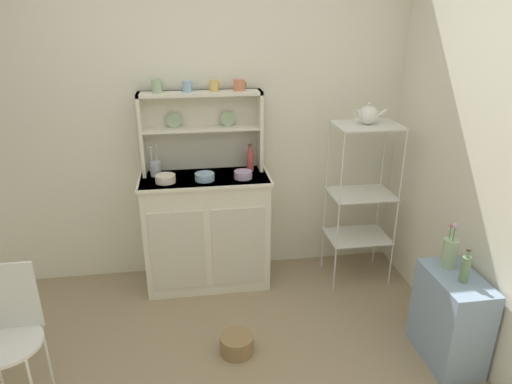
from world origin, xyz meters
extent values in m
cube|color=silver|center=(0.00, 1.62, 1.25)|extent=(3.84, 0.05, 2.50)
cube|color=silver|center=(0.01, 1.37, 0.45)|extent=(0.94, 0.42, 0.90)
cube|color=beige|center=(-0.21, 1.16, 0.41)|extent=(0.39, 0.01, 0.63)
cube|color=beige|center=(0.24, 1.16, 0.41)|extent=(0.39, 0.01, 0.63)
cube|color=white|center=(0.01, 1.37, 0.89)|extent=(0.97, 0.45, 0.02)
cube|color=silver|center=(0.01, 1.57, 1.20)|extent=(0.90, 0.02, 0.61)
cube|color=silver|center=(-0.42, 1.49, 1.20)|extent=(0.02, 0.18, 0.61)
cube|color=silver|center=(0.45, 1.49, 1.20)|extent=(0.02, 0.18, 0.61)
cube|color=silver|center=(0.01, 1.49, 1.23)|extent=(0.86, 0.16, 0.02)
cube|color=silver|center=(0.01, 1.49, 1.49)|extent=(0.90, 0.18, 0.02)
cylinder|color=#9EB78E|center=(-0.18, 1.53, 1.29)|extent=(0.11, 0.03, 0.11)
cylinder|color=#9EB78E|center=(0.21, 1.53, 1.29)|extent=(0.11, 0.03, 0.11)
cylinder|color=silver|center=(0.98, 1.10, 0.64)|extent=(0.01, 0.01, 1.28)
cylinder|color=silver|center=(1.44, 1.10, 0.64)|extent=(0.01, 0.01, 1.28)
cylinder|color=silver|center=(0.98, 1.43, 0.64)|extent=(0.01, 0.01, 1.28)
cylinder|color=silver|center=(1.44, 1.43, 0.64)|extent=(0.01, 0.01, 1.28)
cube|color=silver|center=(1.21, 1.27, 1.27)|extent=(0.48, 0.36, 0.01)
cube|color=silver|center=(1.21, 1.27, 0.73)|extent=(0.48, 0.36, 0.01)
cube|color=silver|center=(1.21, 1.27, 0.36)|extent=(0.48, 0.36, 0.01)
cube|color=#849EBC|center=(1.44, 0.27, 0.30)|extent=(0.28, 0.48, 0.59)
cylinder|color=white|center=(-0.94, 0.36, 0.23)|extent=(0.01, 0.01, 0.45)
cylinder|color=white|center=(-1.08, 0.22, 0.45)|extent=(0.36, 0.36, 0.02)
cube|color=white|center=(-1.08, 0.36, 0.65)|extent=(0.31, 0.02, 0.40)
cylinder|color=#93754C|center=(0.14, 0.50, 0.06)|extent=(0.22, 0.22, 0.12)
cylinder|color=#9EB78E|center=(-0.29, 1.49, 1.55)|extent=(0.08, 0.08, 0.09)
torus|color=#9EB78E|center=(-0.24, 1.49, 1.56)|extent=(0.01, 0.05, 0.05)
cylinder|color=#8EB2D1|center=(-0.08, 1.49, 1.55)|extent=(0.07, 0.07, 0.08)
torus|color=#8EB2D1|center=(-0.03, 1.49, 1.55)|extent=(0.01, 0.05, 0.05)
cylinder|color=#DBB760|center=(0.11, 1.49, 1.55)|extent=(0.06, 0.06, 0.08)
torus|color=#DBB760|center=(0.16, 1.49, 1.55)|extent=(0.01, 0.05, 0.05)
cylinder|color=#C67556|center=(0.30, 1.49, 1.55)|extent=(0.08, 0.08, 0.08)
torus|color=#C67556|center=(0.35, 1.49, 1.55)|extent=(0.01, 0.05, 0.05)
cylinder|color=silver|center=(-0.27, 1.29, 0.93)|extent=(0.14, 0.14, 0.05)
cylinder|color=#8EB2D1|center=(0.01, 1.29, 0.93)|extent=(0.14, 0.14, 0.05)
cylinder|color=#B79ECC|center=(0.29, 1.29, 0.93)|extent=(0.13, 0.13, 0.05)
cylinder|color=#B74C47|center=(0.37, 1.45, 0.98)|extent=(0.06, 0.06, 0.16)
cylinder|color=#B74C47|center=(0.37, 1.45, 1.08)|extent=(0.02, 0.02, 0.04)
cylinder|color=#4C382D|center=(0.37, 1.45, 1.11)|extent=(0.03, 0.03, 0.01)
cylinder|color=#B2B7C6|center=(-0.34, 1.45, 0.96)|extent=(0.08, 0.08, 0.11)
cylinder|color=silver|center=(-0.33, 1.47, 1.03)|extent=(0.03, 0.02, 0.18)
ellipsoid|color=silver|center=(-0.33, 1.47, 1.13)|extent=(0.02, 0.01, 0.01)
cylinder|color=silver|center=(-0.37, 1.45, 1.03)|extent=(0.01, 0.03, 0.17)
ellipsoid|color=silver|center=(-0.37, 1.45, 1.12)|extent=(0.02, 0.01, 0.01)
sphere|color=white|center=(1.21, 1.27, 1.35)|extent=(0.14, 0.14, 0.14)
sphere|color=silver|center=(1.21, 1.27, 1.42)|extent=(0.02, 0.02, 0.02)
cylinder|color=white|center=(1.31, 1.27, 1.36)|extent=(0.09, 0.02, 0.07)
torus|color=white|center=(1.13, 1.27, 1.35)|extent=(0.01, 0.09, 0.09)
cylinder|color=#9EB78E|center=(1.44, 0.39, 0.68)|extent=(0.09, 0.09, 0.18)
cylinder|color=#4C844C|center=(1.43, 0.37, 0.81)|extent=(0.00, 0.01, 0.12)
sphere|color=#B79ECC|center=(1.43, 0.37, 0.88)|extent=(0.03, 0.03, 0.03)
cylinder|color=#4C844C|center=(1.43, 0.40, 0.81)|extent=(0.00, 0.01, 0.11)
sphere|color=#C67556|center=(1.43, 0.40, 0.86)|extent=(0.03, 0.03, 0.03)
cylinder|color=#4C844C|center=(1.44, 0.37, 0.82)|extent=(0.00, 0.01, 0.12)
sphere|color=#B79ECC|center=(1.44, 0.37, 0.88)|extent=(0.03, 0.03, 0.03)
cylinder|color=#6B8C60|center=(1.44, 0.22, 0.67)|extent=(0.05, 0.05, 0.16)
cylinder|color=#6B8C60|center=(1.44, 0.22, 0.77)|extent=(0.02, 0.02, 0.04)
cylinder|color=#4C382D|center=(1.44, 0.22, 0.80)|extent=(0.03, 0.03, 0.01)
camera|label=1|loc=(-0.09, -1.84, 2.06)|focal=32.06mm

